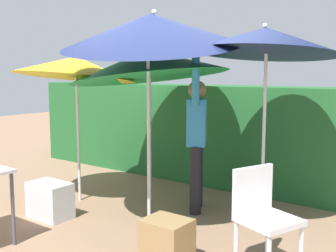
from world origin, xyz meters
TOP-DOWN VIEW (x-y plane):
  - ground_plane at (0.00, 0.00)m, footprint 24.00×24.00m
  - hedge_row at (0.00, 2.10)m, footprint 8.00×0.70m
  - umbrella_rainbow at (-0.01, 0.02)m, footprint 1.94×1.92m
  - umbrella_orange at (-0.63, 0.72)m, footprint 2.06×2.03m
  - umbrella_yellow at (0.94, 0.75)m, footprint 1.57×1.58m
  - umbrella_navy at (-1.41, 0.21)m, footprint 1.56×1.58m
  - person_vendor at (0.06, 0.81)m, footprint 0.37×0.53m
  - chair_plastic at (1.38, -0.19)m, footprint 0.57×0.57m
  - cooler_box at (-1.17, -0.45)m, footprint 0.52×0.32m
  - crate_cardboard at (0.62, -0.55)m, footprint 0.41×0.34m

SIDE VIEW (x-z plane):
  - ground_plane at x=0.00m, z-range 0.00..0.00m
  - crate_cardboard at x=0.62m, z-range 0.00..0.39m
  - cooler_box at x=-1.17m, z-range 0.00..0.42m
  - chair_plastic at x=1.38m, z-range 0.07..0.96m
  - hedge_row at x=0.00m, z-range 0.00..1.50m
  - person_vendor at x=0.06m, z-range -0.01..1.87m
  - umbrella_navy at x=-1.41m, z-range 0.76..2.76m
  - umbrella_orange at x=-0.63m, z-range 0.75..2.86m
  - umbrella_yellow at x=0.94m, z-range 0.90..3.14m
  - umbrella_rainbow at x=-0.01m, z-range 0.86..3.41m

